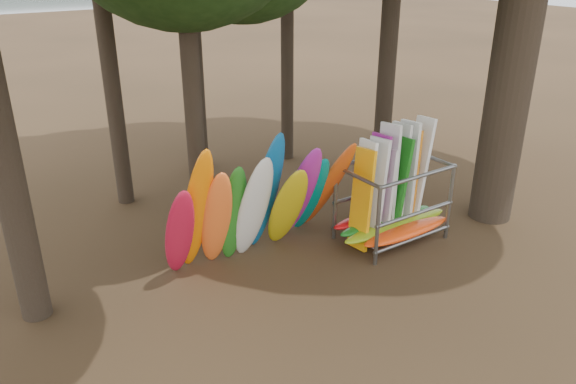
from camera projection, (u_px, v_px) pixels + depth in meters
ground at (331, 272)px, 12.27m from camera, size 120.00×120.00×0.00m
kayak_row at (259, 205)px, 12.34m from camera, size 4.45×1.96×3.19m
storage_rack at (392, 203)px, 13.36m from camera, size 3.16×1.60×2.86m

